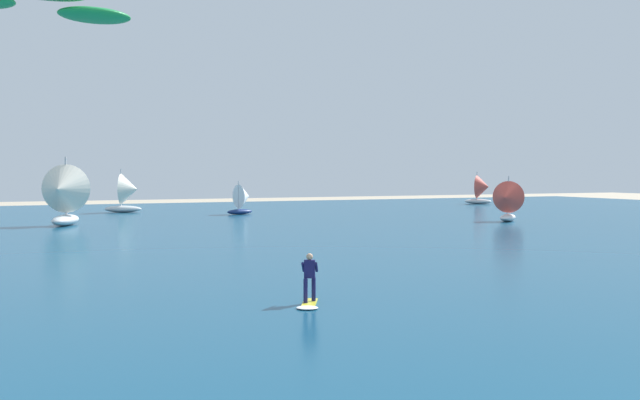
{
  "coord_description": "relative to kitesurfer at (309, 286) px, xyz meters",
  "views": [
    {
      "loc": [
        -10.83,
        -5.41,
        4.46
      ],
      "look_at": [
        -0.54,
        17.97,
        3.44
      ],
      "focal_mm": 39.57,
      "sensor_mm": 36.0,
      "label": 1
    }
  ],
  "objects": [
    {
      "name": "ocean",
      "position": [
        1.88,
        33.45,
        -0.65
      ],
      "size": [
        160.0,
        90.0,
        0.1
      ],
      "primitive_type": "cube",
      "color": "navy",
      "rests_on": "ground"
    },
    {
      "name": "kitesurfer",
      "position": [
        0.0,
        0.0,
        0.0
      ],
      "size": [
        1.4,
        1.99,
        1.67
      ],
      "color": "yellow",
      "rests_on": "ocean"
    },
    {
      "name": "kite",
      "position": [
        -8.11,
        2.42,
        9.05
      ],
      "size": [
        6.24,
        3.3,
        0.9
      ],
      "color": "#198C3F"
    },
    {
      "name": "sailboat_outermost",
      "position": [
        -5.11,
        39.11,
        1.97
      ],
      "size": [
        4.46,
        5.0,
        5.62
      ],
      "color": "silver",
      "rests_on": "ocean"
    },
    {
      "name": "sailboat_near_shore",
      "position": [
        2.71,
        56.78,
        1.54
      ],
      "size": [
        4.17,
        3.72,
        4.69
      ],
      "color": "silver",
      "rests_on": "ocean"
    },
    {
      "name": "sailboat_mid_right",
      "position": [
        13.09,
        48.6,
        0.98
      ],
      "size": [
        3.07,
        2.68,
        3.46
      ],
      "color": "navy",
      "rests_on": "ocean"
    },
    {
      "name": "sailboat_far_right",
      "position": [
        31.17,
        28.98,
        1.23
      ],
      "size": [
        3.6,
        3.43,
        4.01
      ],
      "color": "white",
      "rests_on": "ocean"
    },
    {
      "name": "sailboat_far_left",
      "position": [
        49.99,
        57.78,
        1.42
      ],
      "size": [
        3.81,
        3.94,
        4.41
      ],
      "color": "silver",
      "rests_on": "ocean"
    }
  ]
}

